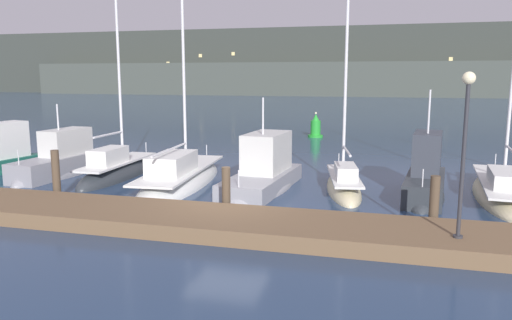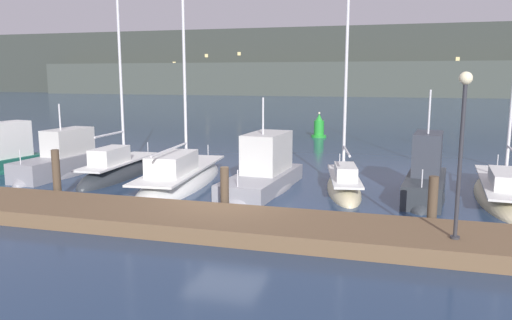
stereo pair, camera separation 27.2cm
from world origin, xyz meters
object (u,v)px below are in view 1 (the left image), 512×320
Objects in this scene: sailboat_berth_3 at (117,174)px; channel_buoy at (316,128)px; sailboat_berth_6 at (344,187)px; motorboat_berth_7 at (425,186)px; sailboat_berth_8 at (505,193)px; motorboat_berth_2 at (61,167)px; dock_lamppost at (465,129)px; motorboat_berth_1 at (0,163)px; motorboat_berth_5 at (263,178)px; sailboat_berth_4 at (180,181)px.

sailboat_berth_3 is 5.35× the size of channel_buoy.
sailboat_berth_6 is 3.05m from motorboat_berth_7.
motorboat_berth_2 is at bearing -177.57° from sailboat_berth_8.
motorboat_berth_1 is at bearing 162.43° from dock_lamppost.
sailboat_berth_8 is at bearing 2.43° from motorboat_berth_2.
dock_lamppost reaches higher than motorboat_berth_5.
motorboat_berth_1 is at bearing -177.71° from sailboat_berth_8.
sailboat_berth_3 is at bearing 178.16° from motorboat_berth_7.
sailboat_berth_3 reaches higher than motorboat_berth_1.
sailboat_berth_8 reaches higher than motorboat_berth_1.
dock_lamppost is (16.24, -6.26, 2.85)m from motorboat_berth_2.
motorboat_berth_1 is 9.39m from sailboat_berth_4.
sailboat_berth_6 is at bearing 7.25° from motorboat_berth_5.
motorboat_berth_1 is 0.41× the size of sailboat_berth_8.
sailboat_berth_8 is (2.96, 0.95, -0.31)m from motorboat_berth_7.
sailboat_berth_3 is at bearing 179.45° from sailboat_berth_6.
motorboat_berth_7 is at bearing -0.57° from motorboat_berth_2.
dock_lamppost is at bearing -25.80° from sailboat_berth_3.
sailboat_berth_6 is 17.57m from channel_buoy.
sailboat_berth_6 is at bearing 173.86° from motorboat_berth_7.
sailboat_berth_8 is at bearing 2.29° from motorboat_berth_1.
motorboat_berth_2 is 0.92× the size of motorboat_berth_5.
sailboat_berth_4 reaches higher than channel_buoy.
dock_lamppost is (19.51, -6.18, 2.79)m from motorboat_berth_1.
motorboat_berth_1 reaches higher than motorboat_berth_2.
sailboat_berth_3 is (6.01, 0.35, -0.27)m from motorboat_berth_1.
motorboat_berth_2 is at bearing 178.58° from motorboat_berth_5.
sailboat_berth_4 is 1.45× the size of sailboat_berth_6.
sailboat_berth_3 is at bearing 167.71° from sailboat_berth_4.
channel_buoy is (9.16, 17.34, 0.32)m from motorboat_berth_2.
sailboat_berth_3 reaches higher than dock_lamppost.
motorboat_berth_1 is 0.49× the size of sailboat_berth_3.
sailboat_berth_8 is (5.97, 0.63, -0.02)m from sailboat_berth_6.
motorboat_berth_5 is 17.59m from channel_buoy.
sailboat_berth_3 is 15.31m from dock_lamppost.
motorboat_berth_2 is 12.80m from sailboat_berth_6.
sailboat_berth_6 reaches higher than dock_lamppost.
sailboat_berth_6 is 7.91m from dock_lamppost.
sailboat_berth_6 reaches higher than motorboat_berth_2.
motorboat_berth_5 is (12.89, -0.15, -0.00)m from motorboat_berth_1.
motorboat_berth_7 is at bearing 1.86° from sailboat_berth_4.
motorboat_berth_1 is 0.99× the size of motorboat_berth_7.
motorboat_berth_7 is at bearing 0.75° from motorboat_berth_5.
sailboat_berth_4 is 2.65× the size of motorboat_berth_7.
sailboat_berth_8 reaches higher than motorboat_berth_2.
dock_lamppost is (3.44, -6.43, 3.06)m from sailboat_berth_6.
channel_buoy is 0.45× the size of dock_lamppost.
sailboat_berth_4 is 12.73m from sailboat_berth_8.
channel_buoy is (-3.64, 17.18, 0.53)m from sailboat_berth_6.
sailboat_berth_6 is at bearing -173.99° from sailboat_berth_8.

